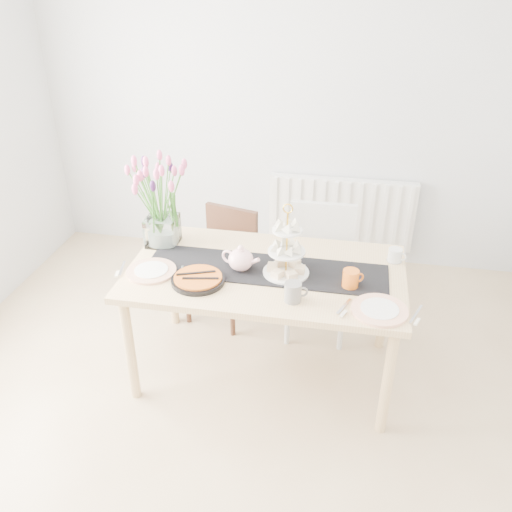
% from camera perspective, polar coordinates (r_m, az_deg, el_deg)
% --- Properties ---
extents(room_shell, '(4.50, 4.50, 4.50)m').
position_cam_1_polar(room_shell, '(2.32, -4.71, 1.92)').
color(room_shell, tan).
rests_on(room_shell, ground).
extents(radiator, '(1.20, 0.08, 0.60)m').
position_cam_1_polar(radiator, '(4.59, 8.92, 4.52)').
color(radiator, white).
rests_on(radiator, room_shell).
extents(dining_table, '(1.60, 0.90, 0.75)m').
position_cam_1_polar(dining_table, '(3.18, 1.03, -2.65)').
color(dining_table, tan).
rests_on(dining_table, ground).
extents(chair_brown, '(0.48, 0.48, 0.80)m').
position_cam_1_polar(chair_brown, '(3.87, -3.21, -0.02)').
color(chair_brown, '#351E13').
rests_on(chair_brown, ground).
extents(chair_white, '(0.45, 0.45, 0.90)m').
position_cam_1_polar(chair_white, '(3.71, 6.72, -0.47)').
color(chair_white, silver).
rests_on(chair_white, ground).
extents(table_runner, '(1.40, 0.35, 0.01)m').
position_cam_1_polar(table_runner, '(3.14, 1.05, -1.41)').
color(table_runner, black).
rests_on(table_runner, dining_table).
extents(tulip_vase, '(0.68, 0.68, 0.58)m').
position_cam_1_polar(tulip_vase, '(3.31, -10.22, 6.99)').
color(tulip_vase, silver).
rests_on(tulip_vase, dining_table).
extents(cake_stand, '(0.26, 0.26, 0.39)m').
position_cam_1_polar(cake_stand, '(3.05, 3.22, -0.13)').
color(cake_stand, gold).
rests_on(cake_stand, dining_table).
extents(teapot, '(0.28, 0.25, 0.15)m').
position_cam_1_polar(teapot, '(3.10, -1.61, -0.39)').
color(teapot, white).
rests_on(teapot, dining_table).
extents(cream_jug, '(0.11, 0.11, 0.08)m').
position_cam_1_polar(cream_jug, '(3.31, 14.41, 0.08)').
color(cream_jug, silver).
rests_on(cream_jug, dining_table).
extents(tart_tin, '(0.30, 0.30, 0.04)m').
position_cam_1_polar(tart_tin, '(3.04, -6.12, -2.46)').
color(tart_tin, black).
rests_on(tart_tin, dining_table).
extents(mug_grey, '(0.11, 0.11, 0.11)m').
position_cam_1_polar(mug_grey, '(2.86, 3.90, -3.81)').
color(mug_grey, slate).
rests_on(mug_grey, dining_table).
extents(mug_orange, '(0.12, 0.12, 0.11)m').
position_cam_1_polar(mug_orange, '(3.00, 9.92, -2.40)').
color(mug_orange, orange).
rests_on(mug_orange, dining_table).
extents(plate_left, '(0.34, 0.34, 0.01)m').
position_cam_1_polar(plate_left, '(3.18, -10.96, -1.56)').
color(plate_left, silver).
rests_on(plate_left, dining_table).
extents(plate_right, '(0.38, 0.38, 0.02)m').
position_cam_1_polar(plate_right, '(2.87, 12.88, -5.56)').
color(plate_right, white).
rests_on(plate_right, dining_table).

